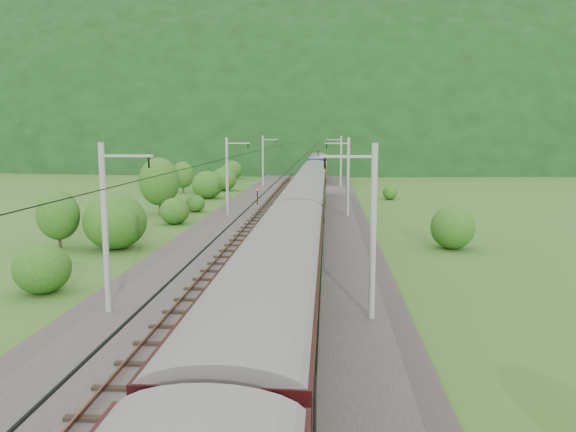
{
  "coord_description": "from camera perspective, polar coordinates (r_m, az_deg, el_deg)",
  "views": [
    {
      "loc": [
        4.13,
        -25.06,
        8.73
      ],
      "look_at": [
        1.21,
        16.19,
        2.6
      ],
      "focal_mm": 35.0,
      "sensor_mm": 36.0,
      "label": 1
    }
  ],
  "objects": [
    {
      "name": "signal",
      "position": [
        66.66,
        -3.13,
        2.11
      ],
      "size": [
        0.21,
        0.21,
        1.89
      ],
      "color": "black",
      "rests_on": "railbed"
    },
    {
      "name": "catenary_right",
      "position": [
        57.26,
        6.05,
        4.14
      ],
      "size": [
        2.54,
        192.28,
        8.0
      ],
      "color": "gray",
      "rests_on": "railbed"
    },
    {
      "name": "train",
      "position": [
        31.97,
        0.9,
        -0.66
      ],
      "size": [
        3.13,
        148.33,
        5.44
      ],
      "color": "black",
      "rests_on": "ground"
    },
    {
      "name": "track_right",
      "position": [
        36.09,
        1.2,
        -4.96
      ],
      "size": [
        2.4,
        220.0,
        0.27
      ],
      "color": "brown",
      "rests_on": "railbed"
    },
    {
      "name": "hazard_post_near",
      "position": [
        50.13,
        -1.44,
        -0.32
      ],
      "size": [
        0.17,
        0.17,
        1.61
      ],
      "primitive_type": "cylinder",
      "color": "red",
      "rests_on": "railbed"
    },
    {
      "name": "vegetation_right",
      "position": [
        25.74,
        25.29,
        -9.1
      ],
      "size": [
        3.87,
        94.3,
        2.98
      ],
      "color": "#1E4F15",
      "rests_on": "ground"
    },
    {
      "name": "overhead_wires",
      "position": [
        35.34,
        -2.68,
        5.78
      ],
      "size": [
        4.83,
        198.0,
        0.03
      ],
      "color": "black",
      "rests_on": "ground"
    },
    {
      "name": "hazard_post_far",
      "position": [
        48.46,
        -0.86,
        -0.7
      ],
      "size": [
        0.16,
        0.16,
        1.49
      ],
      "primitive_type": "cylinder",
      "color": "red",
      "rests_on": "railbed"
    },
    {
      "name": "mountain_ridge",
      "position": [
        348.07,
        -16.96,
        6.62
      ],
      "size": [
        336.0,
        280.0,
        132.0
      ],
      "primitive_type": "ellipsoid",
      "color": "black",
      "rests_on": "ground"
    },
    {
      "name": "track_left",
      "position": [
        36.63,
        -6.35,
        -4.81
      ],
      "size": [
        2.4,
        220.0,
        0.27
      ],
      "color": "brown",
      "rests_on": "railbed"
    },
    {
      "name": "vegetation_left",
      "position": [
        45.11,
        -19.31,
        -0.08
      ],
      "size": [
        11.53,
        147.57,
        7.0
      ],
      "color": "#1E4F15",
      "rests_on": "ground"
    },
    {
      "name": "ground",
      "position": [
        26.86,
        -5.1,
        -10.57
      ],
      "size": [
        600.0,
        600.0,
        0.0
      ],
      "primitive_type": "plane",
      "color": "#30591C",
      "rests_on": "ground"
    },
    {
      "name": "catenary_left",
      "position": [
        58.13,
        -6.13,
        4.21
      ],
      "size": [
        2.54,
        192.28,
        8.0
      ],
      "color": "gray",
      "rests_on": "railbed"
    },
    {
      "name": "mountain_main",
      "position": [
        285.23,
        3.24,
        6.66
      ],
      "size": [
        504.0,
        360.0,
        244.0
      ],
      "primitive_type": "ellipsoid",
      "color": "black",
      "rests_on": "ground"
    },
    {
      "name": "railbed",
      "position": [
        36.33,
        -2.6,
        -5.24
      ],
      "size": [
        14.0,
        220.0,
        0.3
      ],
      "primitive_type": "cube",
      "color": "#38332D",
      "rests_on": "ground"
    }
  ]
}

